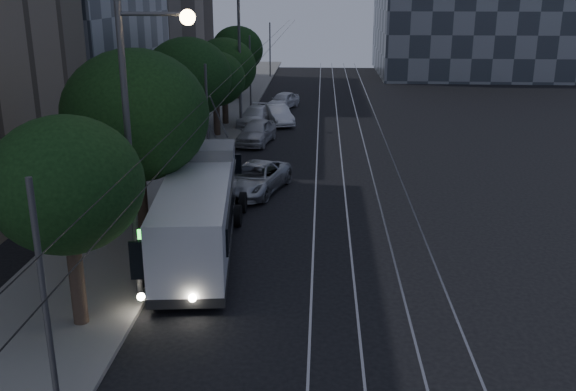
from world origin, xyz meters
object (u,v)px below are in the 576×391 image
at_px(car_white_a, 257,132).
at_px(trolleybus, 200,208).
at_px(streetlamp_far, 245,45).
at_px(pickup_silver, 255,178).
at_px(car_white_c, 278,115).
at_px(streetlamp_near, 141,129).
at_px(car_white_d, 283,100).
at_px(car_white_b, 255,116).

bearing_deg(car_white_a, trolleybus, -81.96).
distance_m(car_white_a, streetlamp_far, 6.77).
bearing_deg(pickup_silver, car_white_c, 105.75).
height_order(pickup_silver, streetlamp_near, streetlamp_near).
bearing_deg(car_white_c, car_white_d, 70.51).
bearing_deg(car_white_a, pickup_silver, -75.32).
distance_m(pickup_silver, car_white_c, 16.50).
relative_size(trolleybus, car_white_b, 2.45).
xyz_separation_m(trolleybus, car_white_b, (-0.23, 23.01, -0.90)).
bearing_deg(car_white_a, car_white_c, 90.60).
xyz_separation_m(car_white_d, streetlamp_near, (-2.10, -34.70, 4.95)).
relative_size(car_white_a, streetlamp_far, 0.47).
distance_m(car_white_a, car_white_b, 5.70).
distance_m(trolleybus, car_white_b, 23.03).
relative_size(pickup_silver, streetlamp_far, 0.53).
xyz_separation_m(car_white_c, car_white_d, (0.00, 6.54, -0.02)).
relative_size(trolleybus, streetlamp_near, 1.24).
bearing_deg(streetlamp_far, pickup_silver, -81.90).
distance_m(trolleybus, car_white_c, 23.57).
bearing_deg(trolleybus, car_white_c, 80.94).
relative_size(trolleybus, car_white_c, 2.73).
bearing_deg(trolleybus, car_white_d, 81.67).
bearing_deg(trolleybus, car_white_a, 82.91).
distance_m(car_white_a, car_white_c, 6.23).
xyz_separation_m(pickup_silver, car_white_c, (0.00, 16.50, -0.02)).
distance_m(trolleybus, pickup_silver, 7.19).
distance_m(pickup_silver, car_white_b, 16.08).
bearing_deg(car_white_a, streetlamp_near, -83.57).
distance_m(car_white_c, car_white_d, 6.54).
bearing_deg(streetlamp_far, car_white_d, 75.92).
xyz_separation_m(car_white_a, car_white_c, (0.95, 6.16, -0.08)).
height_order(trolleybus, car_white_a, trolleybus).
height_order(pickup_silver, car_white_d, pickup_silver).
bearing_deg(streetlamp_near, streetlamp_far, 89.99).
distance_m(pickup_silver, streetlamp_far, 15.70).
relative_size(car_white_a, streetlamp_near, 0.49).
distance_m(car_white_b, car_white_d, 7.21).
distance_m(car_white_a, streetlamp_near, 22.56).
bearing_deg(car_white_b, car_white_c, 26.24).
bearing_deg(car_white_d, pickup_silver, -69.46).
height_order(pickup_silver, car_white_b, pickup_silver).
distance_m(car_white_c, streetlamp_near, 28.67).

